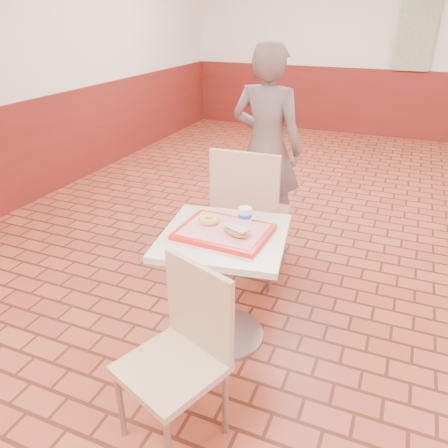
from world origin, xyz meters
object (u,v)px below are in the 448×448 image
at_px(chair_main_back, 249,209).
at_px(paper_cup, 245,216).
at_px(main_table, 224,270).
at_px(customer, 266,148).
at_px(chair_main_front, 182,347).
at_px(long_john_donut, 236,232).
at_px(serving_tray, 224,232).
at_px(ring_donut, 209,220).

xyz_separation_m(chair_main_back, paper_cup, (0.17, -0.55, 0.22)).
distance_m(main_table, customer, 1.36).
bearing_deg(chair_main_front, long_john_donut, 109.86).
bearing_deg(long_john_donut, serving_tray, 153.41).
distance_m(customer, serving_tray, 1.33).
height_order(chair_main_front, long_john_donut, chair_main_front).
relative_size(chair_main_front, long_john_donut, 5.01).
xyz_separation_m(chair_main_back, ring_donut, (-0.02, -0.62, 0.19)).
distance_m(serving_tray, long_john_donut, 0.10).
distance_m(customer, long_john_donut, 1.38).
relative_size(long_john_donut, paper_cup, 1.76).
height_order(customer, paper_cup, customer).
height_order(main_table, paper_cup, paper_cup).
bearing_deg(main_table, serving_tray, 0.00).
height_order(chair_main_back, customer, customer).
relative_size(main_table, long_john_donut, 4.14).
bearing_deg(chair_main_back, serving_tray, 94.95).
relative_size(chair_main_front, customer, 0.53).
height_order(main_table, customer, customer).
distance_m(chair_main_back, long_john_donut, 0.75).
xyz_separation_m(main_table, paper_cup, (0.08, 0.10, 0.31)).
distance_m(main_table, ring_donut, 0.30).
height_order(customer, long_john_donut, customer).
relative_size(chair_main_front, ring_donut, 7.44).
xyz_separation_m(customer, paper_cup, (0.26, -1.20, -0.03)).
height_order(main_table, long_john_donut, long_john_donut).
distance_m(chair_main_front, customer, 2.01).
distance_m(long_john_donut, paper_cup, 0.15).
bearing_deg(main_table, chair_main_front, -83.18).
height_order(chair_main_front, ring_donut, chair_main_front).
relative_size(main_table, customer, 0.43).
xyz_separation_m(ring_donut, long_john_donut, (0.19, -0.08, 0.00)).
relative_size(serving_tray, paper_cup, 4.97).
height_order(serving_tray, long_john_donut, long_john_donut).
height_order(serving_tray, ring_donut, ring_donut).
relative_size(main_table, chair_main_back, 0.70).
xyz_separation_m(chair_main_back, serving_tray, (0.09, -0.66, 0.16)).
distance_m(main_table, serving_tray, 0.24).
xyz_separation_m(main_table, ring_donut, (-0.11, 0.04, 0.28)).
bearing_deg(ring_donut, paper_cup, 18.41).
height_order(main_table, ring_donut, ring_donut).
bearing_deg(serving_tray, chair_main_front, -83.18).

